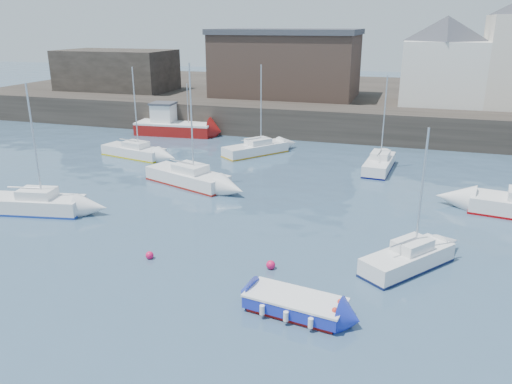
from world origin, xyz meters
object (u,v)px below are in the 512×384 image
(sailboat_f, at_px, (379,164))
(sailboat_h, at_px, (256,149))
(sailboat_b, at_px, (188,177))
(buoy_near, at_px, (150,259))
(blue_dinghy, at_px, (295,304))
(sailboat_e, at_px, (134,151))
(sailboat_a, at_px, (35,204))
(fishing_boat, at_px, (173,125))
(buoy_mid, at_px, (271,269))
(sailboat_c, at_px, (408,258))
(buoy_far, at_px, (194,179))

(sailboat_f, xyz_separation_m, sailboat_h, (-10.80, 1.78, -0.01))
(sailboat_b, relative_size, buoy_near, 21.71)
(sailboat_h, bearing_deg, sailboat_b, -102.04)
(blue_dinghy, height_order, sailboat_b, sailboat_b)
(buoy_near, bearing_deg, sailboat_e, 122.50)
(blue_dinghy, bearing_deg, sailboat_a, 160.74)
(fishing_boat, bearing_deg, buoy_mid, -55.28)
(sailboat_b, height_order, sailboat_f, sailboat_b)
(sailboat_a, bearing_deg, fishing_boat, 95.14)
(fishing_boat, height_order, sailboat_c, sailboat_c)
(sailboat_c, bearing_deg, blue_dinghy, -128.13)
(fishing_boat, relative_size, sailboat_b, 0.96)
(sailboat_b, distance_m, sailboat_f, 15.13)
(fishing_boat, relative_size, sailboat_f, 1.12)
(sailboat_c, relative_size, buoy_near, 17.04)
(fishing_boat, distance_m, buoy_mid, 31.47)
(sailboat_b, bearing_deg, sailboat_h, 77.96)
(buoy_mid, bearing_deg, sailboat_a, 169.86)
(fishing_boat, xyz_separation_m, buoy_mid, (17.91, -25.85, -1.02))
(sailboat_f, xyz_separation_m, buoy_far, (-13.01, -6.66, -0.51))
(blue_dinghy, xyz_separation_m, sailboat_c, (4.21, 5.37, 0.09))
(sailboat_b, xyz_separation_m, sailboat_f, (12.88, 7.95, -0.04))
(blue_dinghy, height_order, sailboat_h, sailboat_h)
(sailboat_c, relative_size, sailboat_h, 0.87)
(sailboat_f, relative_size, buoy_mid, 16.76)
(sailboat_e, height_order, buoy_far, sailboat_e)
(sailboat_c, distance_m, sailboat_e, 27.39)
(blue_dinghy, bearing_deg, sailboat_b, 128.39)
(fishing_boat, relative_size, sailboat_c, 1.22)
(sailboat_h, bearing_deg, buoy_mid, -70.71)
(blue_dinghy, height_order, fishing_boat, fishing_boat)
(sailboat_f, bearing_deg, buoy_mid, -100.98)
(sailboat_h, bearing_deg, sailboat_e, -158.05)
(sailboat_a, relative_size, buoy_near, 19.91)
(sailboat_c, xyz_separation_m, sailboat_h, (-13.35, 18.52, -0.01))
(sailboat_f, xyz_separation_m, buoy_mid, (-3.63, -18.71, -0.51))
(sailboat_e, relative_size, sailboat_f, 1.05)
(sailboat_a, xyz_separation_m, sailboat_f, (19.47, 15.88, -0.04))
(blue_dinghy, relative_size, sailboat_b, 0.49)
(buoy_near, xyz_separation_m, buoy_mid, (6.00, 0.76, 0.00))
(sailboat_b, bearing_deg, buoy_mid, -49.34)
(fishing_boat, xyz_separation_m, buoy_near, (11.91, -26.61, -1.02))
(sailboat_b, relative_size, buoy_mid, 19.63)
(buoy_near, height_order, buoy_mid, buoy_mid)
(buoy_near, height_order, buoy_far, buoy_near)
(sailboat_f, bearing_deg, fishing_boat, 161.68)
(fishing_boat, distance_m, sailboat_c, 33.92)
(sailboat_e, bearing_deg, buoy_far, -30.34)
(sailboat_f, bearing_deg, sailboat_b, -148.32)
(sailboat_a, distance_m, sailboat_e, 13.74)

